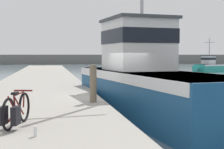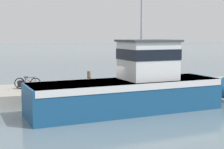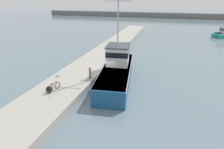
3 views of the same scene
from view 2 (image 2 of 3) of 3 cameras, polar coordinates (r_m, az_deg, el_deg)
The scene contains 8 objects.
ground_plane at distance 20.61m, azimuth 1.41°, elevation -5.35°, with size 320.00×320.00×0.00m, color slate.
dock_pier at distance 23.49m, azimuth -0.87°, elevation -2.86°, with size 4.90×80.00×0.81m, color #A39E93.
fishing_boat_main at distance 19.33m, azimuth 4.11°, elevation -1.95°, with size 4.57×13.09×10.14m.
bicycle_touring at distance 22.81m, azimuth -14.20°, elevation -1.41°, with size 0.68×1.68×0.78m.
mooring_post at distance 21.02m, azimuth -3.82°, elevation -1.13°, with size 0.23×0.23×1.27m, color #756651.
hose_coil at distance 24.62m, azimuth -7.00°, elevation -1.45°, with size 0.50×0.50×0.05m, color #197A2D.
water_bottle_by_bike at distance 22.37m, azimuth -16.59°, elevation -2.29°, with size 0.07×0.07×0.21m, color silver.
water_bottle_on_curb at distance 22.94m, azimuth -11.26°, elevation -1.88°, with size 0.08×0.08×0.24m, color yellow.
Camera 2 is at (19.24, -6.02, 4.26)m, focal length 55.00 mm.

